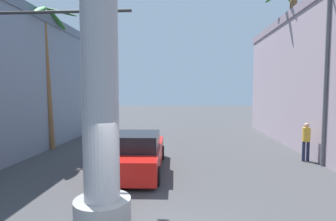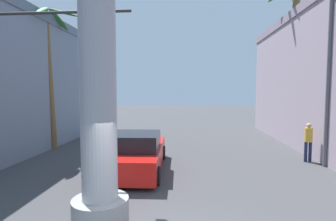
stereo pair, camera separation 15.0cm
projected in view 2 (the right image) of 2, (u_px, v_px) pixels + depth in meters
The scene contains 8 objects.
ground_plane at pixel (176, 149), 14.53m from camera, with size 90.01×90.01×0.00m, color #424244.
street_lamp at pixel (319, 59), 10.81m from camera, with size 2.69×0.28×7.43m.
traffic_light_mast at pixel (23, 62), 8.72m from camera, with size 5.43×0.32×5.84m.
car_lead at pixel (136, 153), 10.49m from camera, with size 2.30×4.96×1.56m.
palm_tree_mid_right at pixel (292, 51), 15.75m from camera, with size 3.06×2.88×9.61m.
palm_tree_mid_left at pixel (49, 61), 14.19m from camera, with size 3.22×3.44×7.70m.
pedestrian_mid_right at pixel (308, 139), 11.77m from camera, with size 0.38×0.38×1.76m.
pedestrian_far_left at pixel (99, 121), 19.12m from camera, with size 0.39×0.39×1.71m.
Camera 2 is at (0.74, -4.33, 3.17)m, focal length 28.00 mm.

